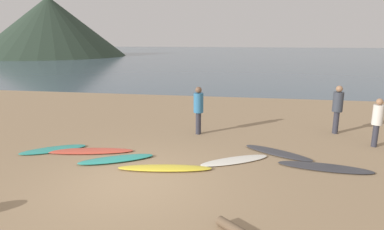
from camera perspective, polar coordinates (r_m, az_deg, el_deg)
name	(u,v)px	position (r m, az deg, el deg)	size (l,w,h in m)	color
ground_plane	(197,105)	(17.46, 0.90, 1.83)	(120.00, 120.00, 0.20)	#997C5B
ocean_water	(237,54)	(69.04, 7.76, 10.41)	(140.00, 100.00, 0.01)	#475B6B
headland_hill	(51,27)	(66.84, -23.36, 13.90)	(26.41, 26.41, 10.52)	#28382B
surfboard_0	(53,149)	(10.97, -22.96, -5.53)	(1.91, 0.58, 0.07)	teal
surfboard_1	(89,151)	(10.45, -17.51, -5.98)	(2.68, 0.55, 0.07)	#D84C38
surfboard_2	(116,159)	(9.55, -13.02, -7.47)	(2.09, 0.51, 0.10)	teal
surfboard_3	(165,168)	(8.74, -4.74, -9.17)	(2.48, 0.46, 0.09)	yellow
surfboard_4	(235,160)	(9.34, 7.45, -7.81)	(2.09, 0.51, 0.07)	silver
surfboard_5	(278,153)	(10.15, 14.63, -6.34)	(2.13, 0.53, 0.08)	#333338
surfboard_6	(325,167)	(9.47, 22.06, -8.41)	(2.40, 0.59, 0.07)	#333338
person_0	(198,106)	(11.58, 1.13, 1.49)	(0.35, 0.35, 1.71)	#2D2D38
person_1	(338,106)	(12.75, 23.97, 1.51)	(0.35, 0.35, 1.74)	#2D2D38
person_2	(377,119)	(11.74, 29.51, -0.55)	(0.31, 0.31, 1.56)	#2D2D38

